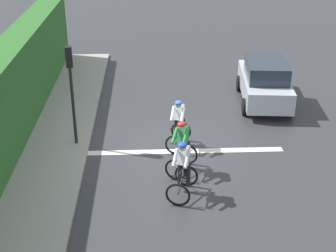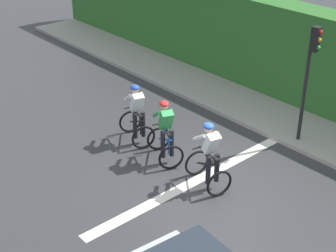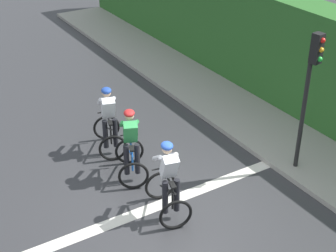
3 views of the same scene
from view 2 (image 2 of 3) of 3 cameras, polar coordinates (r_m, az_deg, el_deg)
ground_plane at (r=12.45m, az=5.08°, el=-6.52°), size 80.00×80.00×0.00m
sidewalk_kerb at (r=16.35m, az=10.36°, el=2.28°), size 2.80×24.24×0.12m
stone_wall_low at (r=16.89m, az=12.38°, el=4.02°), size 0.44×24.24×0.70m
hedge_wall at (r=16.69m, az=13.43°, el=7.99°), size 1.10×24.24×3.06m
road_marking_stop_line at (r=12.67m, az=3.84°, el=-5.78°), size 7.00×0.30×0.01m
cyclist_lead at (r=13.86m, az=-3.53°, el=1.22°), size 0.97×1.23×1.66m
cyclist_second at (r=12.94m, az=-0.31°, el=-0.81°), size 1.04×1.26×1.66m
cyclist_mid at (r=11.96m, az=4.67°, el=-3.54°), size 0.92×1.21×1.66m
traffic_light_near_crossing at (r=13.61m, az=15.66°, el=6.24°), size 0.22×0.31×3.34m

